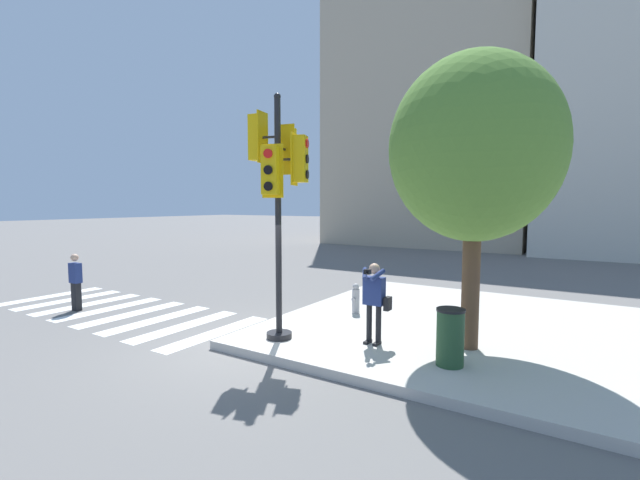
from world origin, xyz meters
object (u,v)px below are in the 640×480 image
(person_photographer, at_px, (375,296))
(pedestrian_distant, at_px, (76,281))
(street_tree, at_px, (475,149))
(traffic_signal_pole, at_px, (279,179))
(trash_bin, at_px, (450,337))
(fire_hydrant, at_px, (356,298))

(person_photographer, xyz_separation_m, pedestrian_distant, (-8.32, -1.33, -0.29))
(street_tree, bearing_deg, traffic_signal_pole, -157.14)
(pedestrian_distant, bearing_deg, street_tree, 11.68)
(traffic_signal_pole, bearing_deg, person_photographer, 21.91)
(trash_bin, bearing_deg, traffic_signal_pole, -174.03)
(street_tree, relative_size, fire_hydrant, 7.24)
(pedestrian_distant, relative_size, fire_hydrant, 2.07)
(street_tree, distance_m, fire_hydrant, 4.68)
(person_photographer, height_order, trash_bin, person_photographer)
(trash_bin, bearing_deg, fire_hydrant, 142.78)
(fire_hydrant, height_order, trash_bin, trash_bin)
(pedestrian_distant, distance_m, trash_bin, 9.94)
(person_photographer, xyz_separation_m, trash_bin, (1.58, -0.36, -0.45))
(street_tree, bearing_deg, trash_bin, -93.40)
(fire_hydrant, relative_size, trash_bin, 0.77)
(street_tree, xyz_separation_m, trash_bin, (-0.06, -1.09, -3.25))
(traffic_signal_pole, height_order, trash_bin, traffic_signal_pole)
(pedestrian_distant, xyz_separation_m, fire_hydrant, (6.93, 3.22, -0.28))
(pedestrian_distant, bearing_deg, trash_bin, 5.59)
(traffic_signal_pole, relative_size, person_photographer, 3.09)
(pedestrian_distant, height_order, trash_bin, pedestrian_distant)
(traffic_signal_pole, xyz_separation_m, person_photographer, (1.78, 0.72, -2.29))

